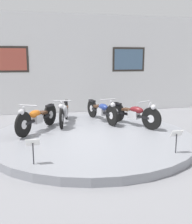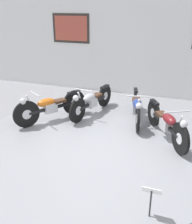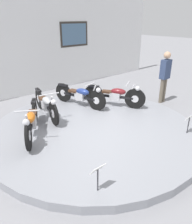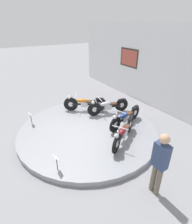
{
  "view_description": "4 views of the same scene",
  "coord_description": "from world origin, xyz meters",
  "px_view_note": "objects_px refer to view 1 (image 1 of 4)",
  "views": [
    {
      "loc": [
        -1.31,
        -6.69,
        2.14
      ],
      "look_at": [
        0.17,
        0.19,
        0.75
      ],
      "focal_mm": 42.0,
      "sensor_mm": 36.0,
      "label": 1
    },
    {
      "loc": [
        1.77,
        -4.74,
        2.91
      ],
      "look_at": [
        -0.1,
        0.34,
        0.71
      ],
      "focal_mm": 42.0,
      "sensor_mm": 36.0,
      "label": 2
    },
    {
      "loc": [
        -3.36,
        -3.91,
        2.82
      ],
      "look_at": [
        0.02,
        -0.06,
        0.6
      ],
      "focal_mm": 35.0,
      "sensor_mm": 36.0,
      "label": 3
    },
    {
      "loc": [
        5.21,
        -2.82,
        3.95
      ],
      "look_at": [
        0.05,
        0.35,
        0.83
      ],
      "focal_mm": 28.0,
      "sensor_mm": 36.0,
      "label": 4
    }
  ],
  "objects_px": {
    "motorcycle_blue": "(102,110)",
    "info_placard_front_centre": "(177,136)",
    "motorcycle_orange": "(37,117)",
    "motorcycle_maroon": "(134,113)",
    "motorcycle_silver": "(64,111)",
    "info_placard_front_left": "(33,146)"
  },
  "relations": [
    {
      "from": "motorcycle_silver",
      "to": "info_placard_front_centre",
      "type": "height_order",
      "value": "motorcycle_silver"
    },
    {
      "from": "motorcycle_orange",
      "to": "motorcycle_maroon",
      "type": "distance_m",
      "value": 2.85
    },
    {
      "from": "motorcycle_blue",
      "to": "info_placard_front_left",
      "type": "xyz_separation_m",
      "value": [
        -2.1,
        -3.2,
        -0.01
      ]
    },
    {
      "from": "info_placard_front_centre",
      "to": "info_placard_front_left",
      "type": "bearing_deg",
      "value": 180.0
    },
    {
      "from": "motorcycle_orange",
      "to": "motorcycle_maroon",
      "type": "bearing_deg",
      "value": -0.03
    },
    {
      "from": "info_placard_front_centre",
      "to": "motorcycle_orange",
      "type": "bearing_deg",
      "value": 140.04
    },
    {
      "from": "info_placard_front_left",
      "to": "info_placard_front_centre",
      "type": "distance_m",
      "value": 2.97
    },
    {
      "from": "motorcycle_blue",
      "to": "motorcycle_maroon",
      "type": "height_order",
      "value": "motorcycle_maroon"
    },
    {
      "from": "motorcycle_blue",
      "to": "motorcycle_maroon",
      "type": "relative_size",
      "value": 1.1
    },
    {
      "from": "motorcycle_silver",
      "to": "motorcycle_maroon",
      "type": "xyz_separation_m",
      "value": [
        2.04,
        -0.76,
        0.0
      ]
    },
    {
      "from": "motorcycle_orange",
      "to": "motorcycle_blue",
      "type": "distance_m",
      "value": 2.17
    },
    {
      "from": "motorcycle_blue",
      "to": "info_placard_front_centre",
      "type": "height_order",
      "value": "motorcycle_blue"
    },
    {
      "from": "motorcycle_orange",
      "to": "motorcycle_blue",
      "type": "height_order",
      "value": "motorcycle_orange"
    },
    {
      "from": "motorcycle_silver",
      "to": "motorcycle_blue",
      "type": "distance_m",
      "value": 1.22
    },
    {
      "from": "info_placard_front_left",
      "to": "motorcycle_orange",
      "type": "bearing_deg",
      "value": 88.6
    },
    {
      "from": "motorcycle_silver",
      "to": "motorcycle_orange",
      "type": "bearing_deg",
      "value": -137.28
    },
    {
      "from": "motorcycle_blue",
      "to": "motorcycle_silver",
      "type": "bearing_deg",
      "value": -180.0
    },
    {
      "from": "motorcycle_silver",
      "to": "info_placard_front_centre",
      "type": "bearing_deg",
      "value": -56.73
    },
    {
      "from": "motorcycle_blue",
      "to": "info_placard_front_centre",
      "type": "relative_size",
      "value": 3.76
    },
    {
      "from": "info_placard_front_left",
      "to": "motorcycle_blue",
      "type": "bearing_deg",
      "value": 56.7
    },
    {
      "from": "motorcycle_orange",
      "to": "motorcycle_silver",
      "type": "bearing_deg",
      "value": 42.72
    },
    {
      "from": "motorcycle_silver",
      "to": "info_placard_front_left",
      "type": "distance_m",
      "value": 3.31
    }
  ]
}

